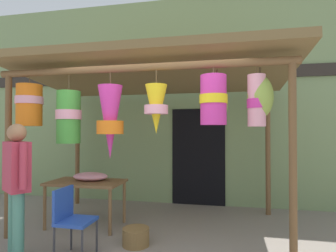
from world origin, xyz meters
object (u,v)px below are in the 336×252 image
Objects in this scene: display_table at (86,186)px; shopper_by_bananas at (17,178)px; folding_chair at (71,216)px; wicker_basket_by_table at (136,237)px; flower_heap_on_table at (91,176)px.

shopper_by_bananas is (-0.29, -1.19, 0.32)m from display_table.
folding_chair is 0.81m from shopper_by_bananas.
wicker_basket_by_table is (0.67, 0.49, -0.39)m from folding_chair.
flower_heap_on_table is at bearing 105.51° from folding_chair.
shopper_by_bananas reaches higher than folding_chair.
display_table is at bearing 76.17° from shopper_by_bananas.
display_table is 1.11m from folding_chair.
shopper_by_bananas is at bearing -103.83° from display_table.
wicker_basket_by_table is (0.98, -0.62, -0.68)m from flower_heap_on_table.
display_table is 1.28m from wicker_basket_by_table.
shopper_by_bananas reaches higher than flower_heap_on_table.
folding_chair is (0.31, -1.11, -0.29)m from flower_heap_on_table.
flower_heap_on_table reaches higher than display_table.
display_table is 2.03× the size of flower_heap_on_table.
shopper_by_bananas is at bearing -105.08° from flower_heap_on_table.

